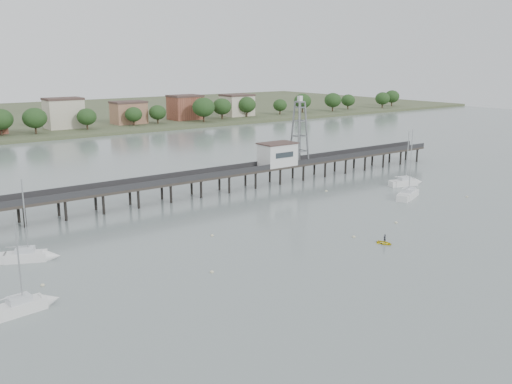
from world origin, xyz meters
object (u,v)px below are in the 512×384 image
pier (181,180)px  lattice_tower (299,132)px  sailboat_e (409,182)px  sailboat_b (34,256)px  sailboat_a (30,305)px  yellow_dinghy (384,244)px  sailboat_d (410,193)px

pier → lattice_tower: 32.34m
sailboat_e → sailboat_b: sailboat_e is taller
sailboat_b → sailboat_a: size_ratio=1.00×
pier → lattice_tower: (31.50, 0.00, 7.31)m
sailboat_e → yellow_dinghy: (-36.68, -24.53, -0.64)m
yellow_dinghy → sailboat_b: bearing=138.4°
lattice_tower → pier: bearing=-180.0°
lattice_tower → sailboat_e: 27.26m
sailboat_e → sailboat_b: (-82.09, 0.27, 0.00)m
lattice_tower → sailboat_a: size_ratio=1.25×
sailboat_e → sailboat_d: 10.96m
lattice_tower → yellow_dinghy: lattice_tower is taller
sailboat_e → yellow_dinghy: bearing=-131.5°
lattice_tower → yellow_dinghy: (-20.97, -44.20, -11.10)m
sailboat_a → yellow_dinghy: size_ratio=4.94×
pier → sailboat_d: 47.21m
lattice_tower → yellow_dinghy: 50.16m
pier → sailboat_e: bearing=-22.6°
lattice_tower → sailboat_e: (15.72, -19.67, -10.46)m
pier → yellow_dinghy: 45.59m
lattice_tower → sailboat_e: lattice_tower is taller
yellow_dinghy → lattice_tower: bearing=51.6°
sailboat_b → sailboat_d: (73.67, -7.30, -0.01)m
yellow_dinghy → pier: bearing=90.4°
pier → lattice_tower: lattice_tower is taller
sailboat_e → yellow_dinghy: 44.13m
pier → sailboat_a: 53.85m
lattice_tower → yellow_dinghy: bearing=-115.4°
sailboat_d → sailboat_a: (-78.91, -9.10, 0.01)m
sailboat_d → sailboat_a: 79.43m
yellow_dinghy → sailboat_e: bearing=20.8°
pier → sailboat_b: size_ratio=12.10×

